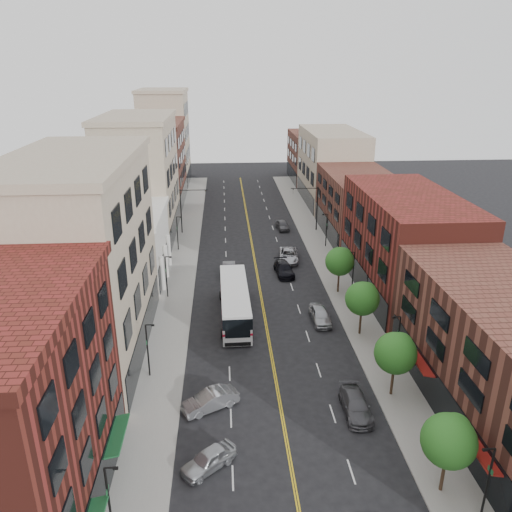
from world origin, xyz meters
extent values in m
plane|color=black|center=(0.00, 0.00, 0.00)|extent=(220.00, 220.00, 0.00)
cube|color=gray|center=(-10.00, 35.00, 0.07)|extent=(4.00, 110.00, 0.15)
cube|color=gray|center=(10.00, 35.00, 0.07)|extent=(4.00, 110.00, 0.15)
cube|color=#581E17|center=(-17.00, -6.00, 7.00)|extent=(10.00, 16.00, 14.00)
cube|color=gray|center=(-17.00, 13.00, 9.00)|extent=(10.00, 22.00, 18.00)
cube|color=silver|center=(-17.00, 31.00, 4.00)|extent=(10.00, 14.00, 8.00)
cube|color=gray|center=(-17.00, 48.00, 9.00)|extent=(10.00, 20.00, 18.00)
cube|color=brown|center=(-17.00, 68.00, 7.50)|extent=(10.00, 20.00, 15.00)
cube|color=gray|center=(-17.00, 86.00, 10.00)|extent=(10.00, 16.00, 20.00)
cube|color=#581E17|center=(17.00, 24.00, 6.00)|extent=(10.00, 22.00, 12.00)
cube|color=brown|center=(17.00, 45.00, 5.00)|extent=(10.00, 20.00, 10.00)
cube|color=gray|center=(17.00, 66.00, 7.00)|extent=(10.00, 22.00, 14.00)
cube|color=brown|center=(17.00, 86.00, 5.50)|extent=(10.00, 18.00, 11.00)
cylinder|color=black|center=(9.30, -6.00, 1.40)|extent=(0.22, 0.22, 2.50)
sphere|color=#195919|center=(9.30, -6.00, 4.04)|extent=(3.40, 3.40, 3.40)
sphere|color=#195919|center=(9.80, -5.60, 4.55)|extent=(2.04, 2.04, 2.04)
cylinder|color=black|center=(9.30, 4.00, 1.40)|extent=(0.22, 0.22, 2.50)
sphere|color=#195919|center=(9.30, 4.00, 4.04)|extent=(3.40, 3.40, 3.40)
sphere|color=#195919|center=(9.80, 4.40, 4.55)|extent=(2.04, 2.04, 2.04)
cylinder|color=black|center=(9.30, 14.00, 1.40)|extent=(0.22, 0.22, 2.50)
sphere|color=#195919|center=(9.30, 14.00, 4.04)|extent=(3.40, 3.40, 3.40)
sphere|color=#195919|center=(9.80, 14.40, 4.55)|extent=(2.04, 2.04, 2.04)
cylinder|color=black|center=(9.30, 24.00, 1.40)|extent=(0.22, 0.22, 2.50)
sphere|color=#195919|center=(9.30, 24.00, 4.04)|extent=(3.40, 3.40, 3.40)
sphere|color=#195919|center=(9.80, 24.40, 4.55)|extent=(2.04, 2.04, 2.04)
cylinder|color=black|center=(-11.00, -8.00, 2.65)|extent=(0.14, 0.14, 5.00)
cylinder|color=black|center=(-10.65, -8.00, 5.15)|extent=(0.70, 0.10, 0.10)
cube|color=black|center=(-10.40, -8.00, 5.10)|extent=(0.28, 0.14, 0.14)
cube|color=#19592D|center=(-11.00, -8.00, 3.55)|extent=(0.04, 0.55, 0.35)
cylinder|color=black|center=(-11.00, 8.00, 2.65)|extent=(0.14, 0.14, 5.00)
cylinder|color=black|center=(-10.65, 8.00, 5.15)|extent=(0.70, 0.10, 0.10)
cube|color=black|center=(-10.40, 8.00, 5.10)|extent=(0.28, 0.14, 0.14)
cube|color=#19592D|center=(-11.00, 8.00, 3.55)|extent=(0.04, 0.55, 0.35)
cylinder|color=black|center=(-11.00, 24.00, 2.65)|extent=(0.14, 0.14, 5.00)
cylinder|color=black|center=(-10.65, 24.00, 5.15)|extent=(0.70, 0.10, 0.10)
cube|color=black|center=(-10.40, 24.00, 5.10)|extent=(0.28, 0.14, 0.14)
cube|color=#19592D|center=(-11.00, 24.00, 3.55)|extent=(0.04, 0.55, 0.35)
cylinder|color=black|center=(-11.00, 40.00, 2.65)|extent=(0.14, 0.14, 5.00)
cylinder|color=black|center=(-10.65, 40.00, 5.15)|extent=(0.70, 0.10, 0.10)
cube|color=black|center=(-10.40, 40.00, 5.10)|extent=(0.28, 0.14, 0.14)
cube|color=#19592D|center=(-11.00, 40.00, 3.55)|extent=(0.04, 0.55, 0.35)
cylinder|color=black|center=(11.00, -8.00, 2.65)|extent=(0.14, 0.14, 5.00)
cylinder|color=black|center=(10.65, -8.00, 5.15)|extent=(0.70, 0.10, 0.10)
cube|color=black|center=(10.40, -8.00, 5.10)|extent=(0.28, 0.14, 0.14)
cube|color=#19592D|center=(11.00, -8.00, 3.55)|extent=(0.04, 0.55, 0.35)
cylinder|color=black|center=(11.00, 8.00, 2.65)|extent=(0.14, 0.14, 5.00)
cylinder|color=black|center=(10.65, 8.00, 5.15)|extent=(0.70, 0.10, 0.10)
cube|color=black|center=(10.40, 8.00, 5.10)|extent=(0.28, 0.14, 0.14)
cube|color=#19592D|center=(11.00, 8.00, 3.55)|extent=(0.04, 0.55, 0.35)
cylinder|color=black|center=(11.00, 24.00, 2.65)|extent=(0.14, 0.14, 5.00)
cylinder|color=black|center=(10.65, 24.00, 5.15)|extent=(0.70, 0.10, 0.10)
cube|color=black|center=(10.40, 24.00, 5.10)|extent=(0.28, 0.14, 0.14)
cube|color=#19592D|center=(11.00, 24.00, 3.55)|extent=(0.04, 0.55, 0.35)
cylinder|color=black|center=(11.00, 40.00, 2.65)|extent=(0.14, 0.14, 5.00)
cylinder|color=black|center=(10.65, 40.00, 5.15)|extent=(0.70, 0.10, 0.10)
cube|color=black|center=(10.40, 40.00, 5.10)|extent=(0.28, 0.14, 0.14)
cube|color=#19592D|center=(11.00, 40.00, 3.55)|extent=(0.04, 0.55, 0.35)
cylinder|color=black|center=(-11.00, 48.00, 3.75)|extent=(0.18, 0.18, 7.20)
cylinder|color=black|center=(-8.80, 48.00, 7.15)|extent=(4.40, 0.12, 0.12)
imported|color=black|center=(-7.00, 48.00, 6.75)|extent=(0.15, 0.18, 0.90)
cylinder|color=black|center=(11.00, 48.00, 3.75)|extent=(0.18, 0.18, 7.20)
cylinder|color=black|center=(8.80, 48.00, 7.15)|extent=(4.40, 0.12, 0.12)
imported|color=black|center=(7.00, 48.00, 6.75)|extent=(0.15, 0.18, 0.90)
cube|color=silver|center=(-3.23, 18.71, 1.81)|extent=(3.07, 13.23, 3.19)
cube|color=black|center=(-3.23, 18.71, 2.58)|extent=(3.12, 13.28, 1.15)
cube|color=maroon|center=(-3.23, 18.71, 1.48)|extent=(3.12, 13.28, 0.24)
cube|color=black|center=(-3.12, 12.10, 2.09)|extent=(2.42, 0.10, 1.76)
cylinder|color=black|center=(-4.61, 14.29, 0.53)|extent=(0.32, 1.06, 1.06)
cylinder|color=black|center=(-1.71, 14.34, 0.53)|extent=(0.32, 1.06, 1.06)
cylinder|color=black|center=(-4.75, 23.08, 0.53)|extent=(0.32, 1.06, 1.06)
cylinder|color=black|center=(-1.85, 23.13, 0.53)|extent=(0.32, 1.06, 1.06)
imported|color=#A9ACB1|center=(-5.60, -2.99, 0.70)|extent=(4.23, 3.88, 1.40)
imported|color=#9D9FA4|center=(-5.60, 3.33, 0.75)|extent=(4.81, 3.51, 1.51)
imported|color=#46454A|center=(5.80, 2.00, 0.71)|extent=(2.05, 4.94, 1.43)
imported|color=#9EA0A5|center=(5.80, 16.96, 0.80)|extent=(2.05, 4.76, 1.60)
imported|color=#4E4D53|center=(-3.67, 30.76, 0.78)|extent=(1.71, 4.76, 1.56)
imported|color=black|center=(3.48, 30.01, 0.76)|extent=(2.55, 5.38, 1.52)
imported|color=#AAABB1|center=(4.71, 34.81, 0.80)|extent=(3.29, 6.05, 1.61)
imported|color=#49494D|center=(5.50, 48.94, 0.74)|extent=(2.22, 4.51, 1.48)
camera|label=1|loc=(-4.17, -29.66, 25.66)|focal=35.00mm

